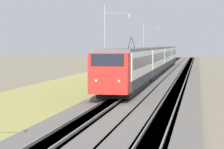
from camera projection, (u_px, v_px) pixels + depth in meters
name	position (u px, v px, depth m)	size (l,w,h in m)	color
ballast_main	(142.00, 83.00, 59.91)	(240.00, 4.40, 0.30)	#605B56
ballast_adjacent	(180.00, 84.00, 59.23)	(240.00, 4.40, 0.30)	#605B56
track_main	(142.00, 83.00, 59.91)	(240.00, 1.57, 0.45)	#4C4238
track_adjacent	(180.00, 84.00, 59.23)	(240.00, 1.57, 0.45)	#4C4238
grass_verge	(91.00, 83.00, 60.86)	(240.00, 11.51, 0.12)	#99934C
passenger_train	(155.00, 59.00, 76.59)	(80.25, 2.97, 5.24)	red
catenary_mast_mid	(105.00, 46.00, 51.95)	(0.22, 2.56, 8.44)	slate
catenary_mast_far	(144.00, 46.00, 88.94)	(0.22, 2.56, 8.21)	slate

